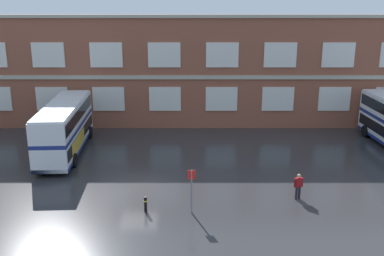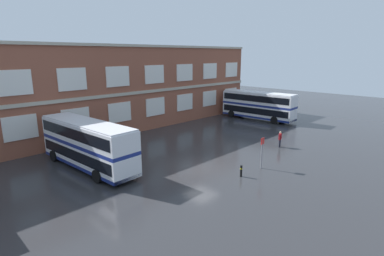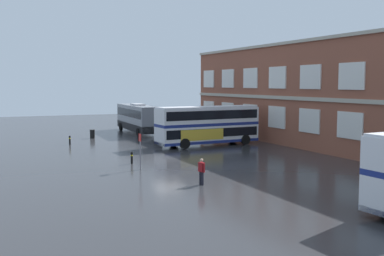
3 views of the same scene
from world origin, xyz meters
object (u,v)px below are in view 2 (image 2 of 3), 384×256
Objects in this scene: double_decker_near at (88,144)px; double_decker_middle at (258,105)px; waiting_passenger at (280,139)px; bus_stand_flag at (262,150)px; safety_bollard_east at (241,171)px.

double_decker_near is 1.00× the size of double_decker_middle.
double_decker_near is 6.54× the size of waiting_passenger.
bus_stand_flag is at bearing -46.32° from double_decker_near.
double_decker_middle is 20.57m from bus_stand_flag.
waiting_passenger is (16.87, -8.81, -1.22)m from double_decker_near.
double_decker_middle is at bearing 33.13° from bus_stand_flag.
bus_stand_flag is 2.84× the size of safety_bollard_east.
double_decker_near is 19.07m from waiting_passenger.
double_decker_near is 11.70× the size of safety_bollard_east.
waiting_passenger is at bearing -138.44° from double_decker_middle.
waiting_passenger is at bearing -27.56° from double_decker_near.
waiting_passenger is 9.55m from safety_bollard_east.
double_decker_near is 4.12× the size of bus_stand_flag.
double_decker_near is 14.79m from bus_stand_flag.
double_decker_near is at bearing 152.44° from waiting_passenger.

